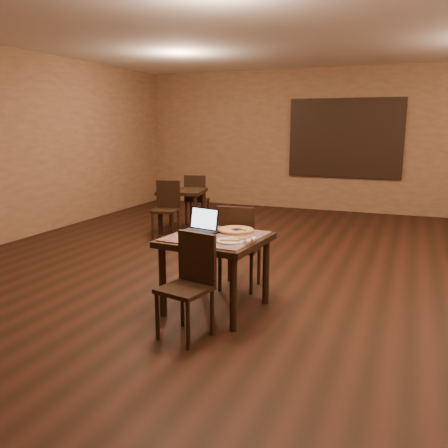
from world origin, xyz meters
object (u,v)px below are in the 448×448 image
at_px(laptop, 202,226).
at_px(pizza_pan, 236,231).
at_px(tiled_table, 216,246).
at_px(other_table_b_chair_far, 196,196).
at_px(other_table_b_chair_near, 167,205).
at_px(chair_main_far, 238,243).
at_px(other_table_b, 182,197).
at_px(chair_main_near, 190,279).

relative_size(laptop, pizza_pan, 1.14).
relative_size(tiled_table, other_table_b_chair_far, 1.09).
bearing_deg(other_table_b_chair_near, tiled_table, -64.95).
xyz_separation_m(laptop, other_table_b_chair_far, (-1.77, 3.64, -0.30)).
height_order(tiled_table, laptop, laptop).
bearing_deg(other_table_b_chair_far, laptop, 104.09).
height_order(chair_main_far, pizza_pan, chair_main_far).
xyz_separation_m(tiled_table, pizza_pan, (0.12, 0.24, 0.11)).
bearing_deg(pizza_pan, tiled_table, -116.57).
relative_size(pizza_pan, other_table_b, 0.38).
distance_m(chair_main_far, other_table_b_chair_far, 3.70).
bearing_deg(laptop, pizza_pan, 36.03).
xyz_separation_m(chair_main_far, other_table_b_chair_near, (-2.01, 2.06, -0.03)).
height_order(chair_main_far, other_table_b, chair_main_far).
bearing_deg(laptop, other_table_b_chair_far, 129.00).
bearing_deg(other_table_b_chair_far, other_table_b_chair_near, 76.46).
bearing_deg(pizza_pan, other_table_b_chair_near, 131.10).
bearing_deg(chair_main_near, tiled_table, 104.48).
bearing_deg(chair_main_far, laptop, 63.81).
distance_m(other_table_b, other_table_b_chair_far, 0.54).
bearing_deg(other_table_b_chair_near, other_table_b_chair_far, 76.46).
relative_size(laptop, other_table_b_chair_near, 0.42).
relative_size(chair_main_far, pizza_pan, 2.84).
bearing_deg(chair_main_near, other_table_b_chair_far, 127.27).
distance_m(tiled_table, chair_main_far, 0.63).
xyz_separation_m(pizza_pan, other_table_b_chair_near, (-2.12, 2.43, -0.25)).
distance_m(tiled_table, other_table_b_chair_far, 4.24).
bearing_deg(chair_main_far, other_table_b_chair_far, -61.98).
xyz_separation_m(chair_main_far, laptop, (-0.21, -0.51, 0.28)).
relative_size(tiled_table, other_table_b, 1.12).
bearing_deg(chair_main_far, other_table_b, -56.70).
bearing_deg(pizza_pan, chair_main_near, -96.76).
bearing_deg(chair_main_near, chair_main_far, 103.38).
height_order(tiled_table, chair_main_far, chair_main_far).
bearing_deg(chair_main_near, laptop, 119.52).
relative_size(laptop, other_table_b_chair_far, 0.42).
relative_size(chair_main_near, other_table_b_chair_near, 0.99).
xyz_separation_m(chair_main_near, chair_main_far, (-0.01, 1.24, 0.03)).
relative_size(chair_main_near, other_table_b_chair_far, 0.99).
height_order(pizza_pan, other_table_b, pizza_pan).
bearing_deg(chair_main_near, pizza_pan, 96.08).
height_order(laptop, other_table_b_chair_far, laptop).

